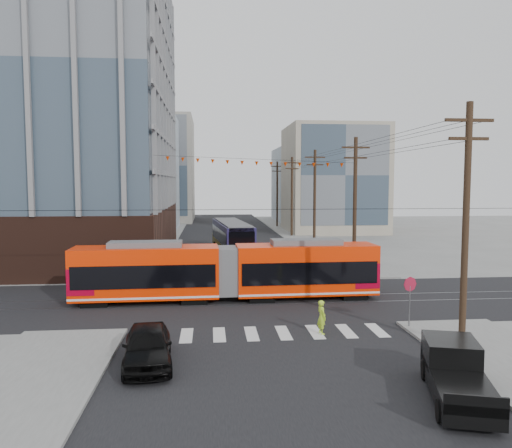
% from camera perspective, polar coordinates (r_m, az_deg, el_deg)
% --- Properties ---
extents(ground, '(160.00, 160.00, 0.00)m').
position_cam_1_polar(ground, '(28.23, 0.61, -10.61)').
color(ground, slate).
extents(office_building, '(30.00, 25.00, 28.60)m').
position_cam_1_polar(office_building, '(54.06, -26.63, 11.50)').
color(office_building, '#381E16').
rests_on(office_building, ground).
extents(bg_bldg_nw_near, '(18.00, 16.00, 18.00)m').
position_cam_1_polar(bg_bldg_nw_near, '(80.35, -15.57, 5.66)').
color(bg_bldg_nw_near, '#8C99A5').
rests_on(bg_bldg_nw_near, ground).
extents(bg_bldg_ne_near, '(14.00, 14.00, 16.00)m').
position_cam_1_polar(bg_bldg_ne_near, '(77.40, 8.78, 5.08)').
color(bg_bldg_ne_near, gray).
rests_on(bg_bldg_ne_near, ground).
extents(bg_bldg_nw_far, '(16.00, 18.00, 20.00)m').
position_cam_1_polar(bg_bldg_nw_far, '(99.74, -11.83, 6.10)').
color(bg_bldg_nw_far, gray).
rests_on(bg_bldg_nw_far, ground).
extents(bg_bldg_ne_far, '(16.00, 16.00, 14.00)m').
position_cam_1_polar(bg_bldg_ne_far, '(97.33, 7.04, 4.43)').
color(bg_bldg_ne_far, '#8C99A5').
rests_on(bg_bldg_ne_far, ground).
extents(utility_pole_near, '(0.30, 0.30, 11.00)m').
position_cam_1_polar(utility_pole_near, '(24.01, 22.84, -0.35)').
color(utility_pole_near, black).
rests_on(utility_pole_near, ground).
extents(utility_pole_far, '(0.30, 0.30, 11.00)m').
position_cam_1_polar(utility_pole_far, '(83.87, 2.44, 3.40)').
color(utility_pole_far, black).
rests_on(utility_pole_far, ground).
extents(streetcar, '(19.21, 3.14, 3.69)m').
position_cam_1_polar(streetcar, '(31.85, -3.28, -5.45)').
color(streetcar, '#F02701').
rests_on(streetcar, ground).
extents(city_bus, '(3.94, 12.89, 3.59)m').
position_cam_1_polar(city_bus, '(51.14, -2.76, -1.63)').
color(city_bus, '#241E4C').
rests_on(city_bus, ground).
extents(pickup_truck, '(3.17, 5.40, 1.73)m').
position_cam_1_polar(pickup_truck, '(19.12, 22.11, -15.85)').
color(pickup_truck, black).
rests_on(pickup_truck, ground).
extents(black_sedan, '(2.41, 4.98, 1.64)m').
position_cam_1_polar(black_sedan, '(21.46, -12.29, -13.44)').
color(black_sedan, black).
rests_on(black_sedan, ground).
extents(parked_car_silver, '(3.21, 4.98, 1.55)m').
position_cam_1_polar(parked_car_silver, '(42.88, -8.87, -4.30)').
color(parked_car_silver, '#9C9C9C').
rests_on(parked_car_silver, ground).
extents(parked_car_white, '(2.08, 4.86, 1.40)m').
position_cam_1_polar(parked_car_white, '(47.55, -9.08, -3.51)').
color(parked_car_white, silver).
rests_on(parked_car_white, ground).
extents(parked_car_grey, '(2.57, 4.62, 1.22)m').
position_cam_1_polar(parked_car_grey, '(52.33, -7.65, -2.83)').
color(parked_car_grey, slate).
rests_on(parked_car_grey, ground).
extents(pedestrian, '(0.54, 0.70, 1.69)m').
position_cam_1_polar(pedestrian, '(25.29, 7.51, -10.50)').
color(pedestrian, '#BBE92E').
rests_on(pedestrian, ground).
extents(stop_sign, '(0.96, 0.96, 2.53)m').
position_cam_1_polar(stop_sign, '(26.93, 17.14, -8.80)').
color(stop_sign, maroon).
rests_on(stop_sign, ground).
extents(jersey_barrier, '(0.93, 4.02, 0.80)m').
position_cam_1_polar(jersey_barrier, '(40.70, 10.67, -5.35)').
color(jersey_barrier, gray).
rests_on(jersey_barrier, ground).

